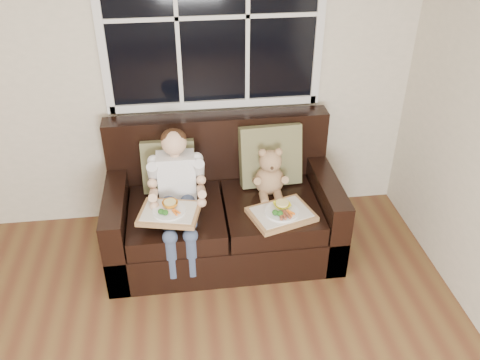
{
  "coord_description": "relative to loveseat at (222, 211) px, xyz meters",
  "views": [
    {
      "loc": [
        0.43,
        -1.13,
        2.59
      ],
      "look_at": [
        0.82,
        1.85,
        0.68
      ],
      "focal_mm": 38.0,
      "sensor_mm": 36.0,
      "label": 1
    }
  ],
  "objects": [
    {
      "name": "tray_right",
      "position": [
        0.39,
        -0.32,
        0.17
      ],
      "size": [
        0.5,
        0.44,
        0.1
      ],
      "rotation": [
        0.0,
        0.0,
        0.3
      ],
      "color": "#B07C4F",
      "rests_on": "loveseat"
    },
    {
      "name": "tray_left",
      "position": [
        -0.39,
        -0.33,
        0.26
      ],
      "size": [
        0.46,
        0.39,
        0.09
      ],
      "rotation": [
        0.0,
        0.0,
        -0.24
      ],
      "color": "#B07C4F",
      "rests_on": "child"
    },
    {
      "name": "teddy_bear",
      "position": [
        0.36,
        -0.01,
        0.3
      ],
      "size": [
        0.23,
        0.29,
        0.39
      ],
      "rotation": [
        0.0,
        0.0,
        -0.05
      ],
      "color": "#997951",
      "rests_on": "loveseat"
    },
    {
      "name": "pillow_left",
      "position": [
        -0.38,
        0.15,
        0.34
      ],
      "size": [
        0.4,
        0.18,
        0.41
      ],
      "rotation": [
        -0.21,
        0.0,
        -0.01
      ],
      "color": "brown",
      "rests_on": "loveseat"
    },
    {
      "name": "window_back",
      "position": [
        0.0,
        0.46,
        1.34
      ],
      "size": [
        1.62,
        0.04,
        1.37
      ],
      "color": "black",
      "rests_on": "room_walls"
    },
    {
      "name": "pillow_right",
      "position": [
        0.39,
        0.15,
        0.37
      ],
      "size": [
        0.48,
        0.24,
        0.48
      ],
      "rotation": [
        -0.21,
        0.0,
        0.07
      ],
      "color": "brown",
      "rests_on": "loveseat"
    },
    {
      "name": "room_walls",
      "position": [
        -0.7,
        -2.02,
        1.28
      ],
      "size": [
        4.52,
        5.02,
        2.71
      ],
      "color": "#BDB59D",
      "rests_on": "ground"
    },
    {
      "name": "child",
      "position": [
        -0.33,
        -0.12,
        0.34
      ],
      "size": [
        0.39,
        0.6,
        0.89
      ],
      "color": "silver",
      "rests_on": "loveseat"
    },
    {
      "name": "loveseat",
      "position": [
        0.0,
        0.0,
        0.0
      ],
      "size": [
        1.7,
        0.92,
        0.96
      ],
      "color": "black",
      "rests_on": "ground"
    }
  ]
}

